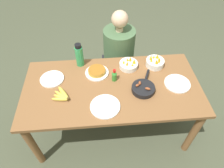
% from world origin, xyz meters
% --- Properties ---
extents(ground_plane, '(14.00, 14.00, 0.00)m').
position_xyz_m(ground_plane, '(0.00, 0.00, 0.00)').
color(ground_plane, '#474C38').
extents(dining_table, '(1.68, 0.83, 0.72)m').
position_xyz_m(dining_table, '(0.00, 0.00, 0.62)').
color(dining_table, brown).
rests_on(dining_table, ground_plane).
extents(banana_bunch, '(0.17, 0.19, 0.04)m').
position_xyz_m(banana_bunch, '(-0.46, -0.09, 0.74)').
color(banana_bunch, gold).
rests_on(banana_bunch, dining_table).
extents(skillet, '(0.22, 0.34, 0.08)m').
position_xyz_m(skillet, '(0.28, -0.08, 0.75)').
color(skillet, black).
rests_on(skillet, dining_table).
extents(frittata_plate_center, '(0.24, 0.24, 0.05)m').
position_xyz_m(frittata_plate_center, '(-0.14, 0.19, 0.74)').
color(frittata_plate_center, white).
rests_on(frittata_plate_center, dining_table).
extents(empty_plate_near_front, '(0.26, 0.26, 0.02)m').
position_xyz_m(empty_plate_near_front, '(-0.08, -0.24, 0.73)').
color(empty_plate_near_front, white).
rests_on(empty_plate_near_front, dining_table).
extents(empty_plate_far_left, '(0.23, 0.23, 0.02)m').
position_xyz_m(empty_plate_far_left, '(-0.58, 0.14, 0.73)').
color(empty_plate_far_left, white).
rests_on(empty_plate_far_left, dining_table).
extents(empty_plate_far_right, '(0.24, 0.24, 0.02)m').
position_xyz_m(empty_plate_far_right, '(0.62, -0.03, 0.73)').
color(empty_plate_far_right, white).
rests_on(empty_plate_far_right, dining_table).
extents(fruit_bowl_mango, '(0.19, 0.19, 0.11)m').
position_xyz_m(fruit_bowl_mango, '(0.19, 0.25, 0.75)').
color(fruit_bowl_mango, white).
rests_on(fruit_bowl_mango, dining_table).
extents(fruit_bowl_citrus, '(0.18, 0.18, 0.13)m').
position_xyz_m(fruit_bowl_citrus, '(0.47, 0.25, 0.76)').
color(fruit_bowl_citrus, white).
rests_on(fruit_bowl_citrus, dining_table).
extents(water_bottle, '(0.08, 0.08, 0.26)m').
position_xyz_m(water_bottle, '(-0.30, 0.34, 0.84)').
color(water_bottle, '#2D9351').
rests_on(water_bottle, dining_table).
extents(hot_sauce_bottle, '(0.05, 0.05, 0.14)m').
position_xyz_m(hot_sauce_bottle, '(0.03, 0.08, 0.78)').
color(hot_sauce_bottle, '#337F2D').
rests_on(hot_sauce_bottle, dining_table).
extents(person_figure, '(0.41, 0.41, 1.12)m').
position_xyz_m(person_figure, '(0.14, 0.68, 0.45)').
color(person_figure, black).
rests_on(person_figure, ground_plane).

